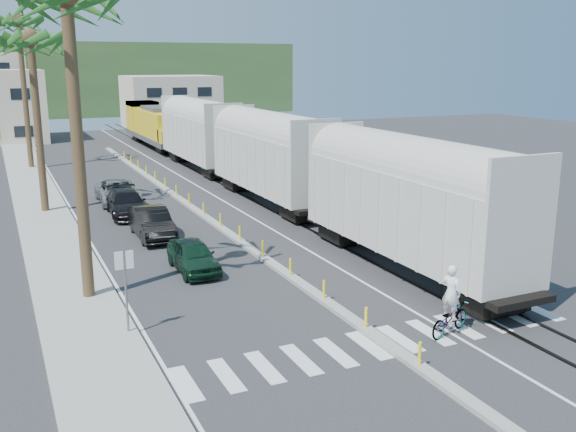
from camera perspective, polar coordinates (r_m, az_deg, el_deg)
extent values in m
plane|color=#28282B|center=(22.82, 5.58, -9.23)|extent=(140.00, 140.00, 0.00)
cube|color=gray|center=(44.03, -21.30, 1.15)|extent=(3.00, 90.00, 0.15)
cube|color=black|center=(49.27, -6.59, 3.18)|extent=(0.12, 100.00, 0.06)
cube|color=black|center=(49.73, -5.01, 3.31)|extent=(0.12, 100.00, 0.06)
cube|color=gray|center=(40.54, -8.77, 0.93)|extent=(0.45, 60.00, 0.15)
cylinder|color=yellow|center=(19.58, 11.63, -11.86)|extent=(0.10, 0.10, 0.70)
cylinder|color=yellow|center=(21.84, 6.94, -8.92)|extent=(0.10, 0.10, 0.70)
cylinder|color=yellow|center=(24.26, 3.22, -6.51)|extent=(0.10, 0.10, 0.70)
cylinder|color=yellow|center=(26.80, 0.21, -4.52)|extent=(0.10, 0.10, 0.70)
cylinder|color=yellow|center=(29.42, -2.26, -2.88)|extent=(0.10, 0.10, 0.70)
cylinder|color=yellow|center=(32.11, -4.31, -1.50)|extent=(0.10, 0.10, 0.70)
cylinder|color=yellow|center=(34.85, -6.04, -0.33)|extent=(0.10, 0.10, 0.70)
cylinder|color=yellow|center=(37.64, -7.52, 0.66)|extent=(0.10, 0.10, 0.70)
cylinder|color=yellow|center=(40.45, -8.79, 1.52)|extent=(0.10, 0.10, 0.70)
cylinder|color=yellow|center=(43.29, -9.90, 2.26)|extent=(0.10, 0.10, 0.70)
cylinder|color=yellow|center=(46.14, -10.87, 2.91)|extent=(0.10, 0.10, 0.70)
cylinder|color=yellow|center=(49.02, -11.73, 3.49)|extent=(0.10, 0.10, 0.70)
cylinder|color=yellow|center=(51.91, -12.50, 4.00)|extent=(0.10, 0.10, 0.70)
cylinder|color=yellow|center=(54.81, -13.18, 4.45)|extent=(0.10, 0.10, 0.70)
cylinder|color=yellow|center=(57.72, -13.80, 4.86)|extent=(0.10, 0.10, 0.70)
cylinder|color=yellow|center=(60.64, -14.35, 5.23)|extent=(0.10, 0.10, 0.70)
cube|color=silver|center=(21.26, 8.34, -11.06)|extent=(14.00, 2.20, 0.01)
cube|color=silver|center=(44.16, -19.10, 1.28)|extent=(0.12, 90.00, 0.01)
cube|color=silver|center=(45.94, -7.52, 2.36)|extent=(0.12, 90.00, 0.01)
cube|color=beige|center=(27.71, 10.64, 0.57)|extent=(3.00, 12.88, 3.40)
cylinder|color=beige|center=(27.38, 10.79, 4.03)|extent=(2.90, 12.58, 2.90)
cube|color=black|center=(28.27, 10.44, -3.78)|extent=(2.60, 12.88, 1.00)
cube|color=beige|center=(40.64, -1.65, 4.88)|extent=(3.00, 12.88, 3.40)
cylinder|color=beige|center=(40.42, -1.66, 7.26)|extent=(2.90, 12.58, 2.90)
cube|color=black|center=(41.03, -1.63, 1.84)|extent=(2.60, 12.88, 1.00)
cube|color=beige|center=(54.64, -7.89, 6.98)|extent=(3.00, 12.88, 3.40)
cylinder|color=beige|center=(54.47, -7.95, 8.76)|extent=(2.90, 12.58, 2.90)
cube|color=black|center=(54.93, -7.81, 4.70)|extent=(2.60, 12.88, 1.00)
cube|color=#4C4C4F|center=(70.19, -11.71, 6.90)|extent=(3.00, 17.00, 0.50)
cube|color=gold|center=(69.07, -11.57, 8.10)|extent=(2.70, 12.24, 2.60)
cube|color=gold|center=(75.64, -12.80, 8.71)|extent=(3.00, 3.74, 3.20)
cube|color=black|center=(70.26, -11.68, 6.41)|extent=(2.60, 13.60, 0.90)
cylinder|color=brown|center=(24.48, -18.13, 5.10)|extent=(0.44, 0.44, 11.00)
cylinder|color=brown|center=(40.35, -21.32, 7.20)|extent=(0.44, 0.44, 10.00)
sphere|color=#20581B|center=(40.20, -21.97, 14.50)|extent=(3.20, 3.20, 3.20)
cylinder|color=brown|center=(58.23, -22.34, 9.77)|extent=(0.44, 0.44, 12.00)
sphere|color=#20581B|center=(58.26, -22.90, 15.80)|extent=(3.20, 3.20, 3.20)
cylinder|color=slate|center=(21.66, -14.20, -6.61)|extent=(0.08, 0.08, 3.00)
cube|color=silver|center=(21.31, -14.37, -3.83)|extent=(0.60, 0.04, 0.60)
cube|color=beige|center=(91.14, -10.40, 9.97)|extent=(12.00, 10.00, 7.00)
cube|color=#385628|center=(118.62, -19.94, 11.38)|extent=(80.00, 20.00, 12.00)
imported|color=black|center=(27.95, -8.43, -3.51)|extent=(1.68, 4.04, 1.37)
imported|color=black|center=(33.57, -12.02, -0.61)|extent=(1.74, 4.74, 1.55)
imported|color=black|center=(38.76, -14.14, 1.10)|extent=(2.49, 5.25, 1.47)
imported|color=#959799|center=(42.37, -14.88, 2.08)|extent=(2.71, 5.38, 1.46)
imported|color=#9EA0A5|center=(22.13, 14.16, -8.86)|extent=(1.99, 2.47, 1.06)
imported|color=white|center=(21.79, 14.30, -6.56)|extent=(0.96, 0.87, 1.84)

